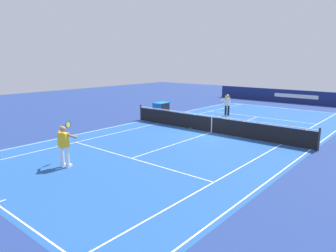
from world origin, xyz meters
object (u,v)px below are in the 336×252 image
object	(u,v)px
tennis_player_near	(64,144)
equipment_cart_tarped	(161,108)
tennis_player_far	(227,104)
tennis_net	(212,124)
tennis_ball	(190,128)

from	to	relation	value
tennis_player_near	equipment_cart_tarped	bearing A→B (deg)	-155.75
tennis_player_near	tennis_player_far	size ratio (longest dim) A/B	1.00
tennis_net	tennis_player_near	bearing A→B (deg)	-7.99
tennis_ball	tennis_net	bearing A→B (deg)	91.08
tennis_player_near	tennis_ball	distance (m)	8.81
tennis_player_far	equipment_cart_tarped	bearing A→B (deg)	-66.98
tennis_net	tennis_player_near	size ratio (longest dim) A/B	6.89
tennis_player_far	tennis_ball	distance (m)	5.21
tennis_player_near	tennis_player_far	world-z (taller)	same
tennis_net	tennis_player_far	size ratio (longest dim) A/B	6.89
tennis_player_near	equipment_cart_tarped	world-z (taller)	tennis_player_near
tennis_net	tennis_player_far	world-z (taller)	tennis_player_far
tennis_player_near	tennis_ball	xyz separation A→B (m)	(-8.76, -0.26, -0.90)
tennis_net	tennis_ball	size ratio (longest dim) A/B	177.27
tennis_player_far	tennis_net	bearing A→B (deg)	20.11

